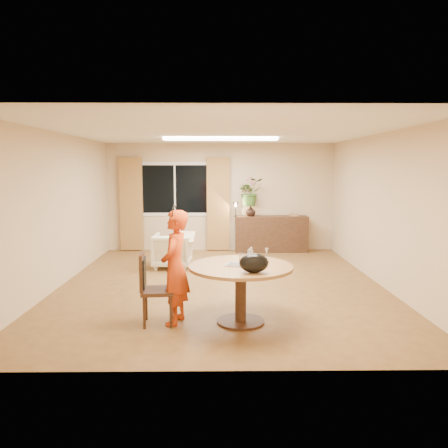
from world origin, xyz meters
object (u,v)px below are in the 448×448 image
dining_chair (158,289)px  armchair (172,251)px  dining_table (241,278)px  sideboard (271,234)px  child (175,267)px

dining_chair → armchair: size_ratio=1.24×
dining_table → sideboard: sideboard is taller
child → sideboard: bearing=169.5°
dining_table → sideboard: bearing=78.6°
dining_table → sideboard: 4.99m
dining_table → armchair: dining_table is taller
child → sideboard: 5.22m
dining_table → dining_chair: size_ratio=1.44×
child → dining_chair: bearing=-70.4°
armchair → sideboard: 2.77m
sideboard → dining_chair: bearing=-112.7°
dining_chair → sideboard: bearing=62.5°
armchair → dining_chair: bearing=95.9°
dining_chair → sideboard: 5.33m
sideboard → armchair: bearing=-143.1°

